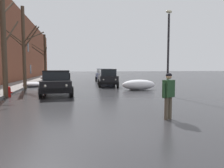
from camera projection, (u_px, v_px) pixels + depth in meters
The scene contains 14 objects.
ground_plane at pixel (107, 136), 5.93m from camera, with size 200.00×200.00×0.00m, color #2B2B2D.
left_sidewalk_slab at pixel (18, 85), 22.28m from camera, with size 2.88×80.00×0.14m, color gray.
snow_bank_near_corner_left at pixel (33, 84), 20.92m from camera, with size 1.98×1.34×0.50m.
snow_bank_along_left_kerb at pixel (138, 85), 18.11m from camera, with size 2.98×1.27×0.90m.
snow_bank_mid_block_left at pixel (49, 78), 32.83m from camera, with size 2.98×1.31×0.74m.
bare_tree_second_along_sidewalk at pixel (4, 39), 13.41m from camera, with size 1.85×1.91×7.34m.
bare_tree_mid_block at pixel (24, 46), 18.77m from camera, with size 3.48×1.98×7.49m.
bare_tree_far_down_block at pixel (45, 57), 33.04m from camera, with size 2.33×1.65×7.24m.
pickup_truck_black_approaching_near_lane at pixel (57, 83), 14.82m from camera, with size 2.40×4.98×1.76m.
suv_black_parked_kerbside_close at pixel (107, 77), 21.74m from camera, with size 2.25×4.76×1.82m.
suv_darkblue_parked_kerbside_mid at pixel (104, 75), 28.11m from camera, with size 2.07×4.43×1.82m.
pedestrian_with_coffee at pixel (168, 92), 7.74m from camera, with size 0.62×0.49×1.76m.
fire_hydrant at pixel (9, 92), 13.71m from camera, with size 0.42×0.22×0.71m.
street_lamp_post at pixel (168, 49), 13.91m from camera, with size 0.44×0.24×5.79m.
Camera 1 is at (-0.94, -5.71, 1.97)m, focal length 32.98 mm.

